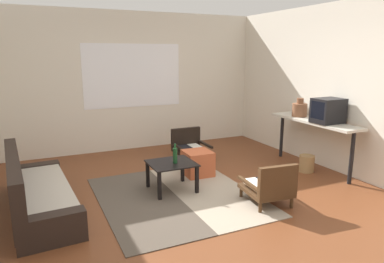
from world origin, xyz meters
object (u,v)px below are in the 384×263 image
at_px(armchair_striped_foreground, 269,186).
at_px(console_shelf, 314,125).
at_px(clay_vase, 300,109).
at_px(glass_bottle, 175,155).
at_px(armchair_by_window, 190,146).
at_px(coffee_table, 172,168).
at_px(wicker_basket, 307,164).
at_px(crt_television, 328,111).
at_px(ottoman_orange, 198,163).
at_px(couch, 36,194).

relative_size(armchair_striped_foreground, console_shelf, 0.38).
bearing_deg(armchair_striped_foreground, clay_vase, 39.06).
bearing_deg(glass_bottle, armchair_by_window, 58.05).
distance_m(console_shelf, clay_vase, 0.42).
height_order(coffee_table, wicker_basket, coffee_table).
height_order(armchair_striped_foreground, console_shelf, console_shelf).
height_order(coffee_table, crt_television, crt_television).
bearing_deg(glass_bottle, crt_television, -7.42).
distance_m(clay_vase, wicker_basket, 0.96).
bearing_deg(armchair_striped_foreground, wicker_basket, 30.45).
relative_size(armchair_striped_foreground, clay_vase, 2.01).
distance_m(ottoman_orange, clay_vase, 2.04).
bearing_deg(armchair_striped_foreground, armchair_by_window, 91.75).
xyz_separation_m(armchair_striped_foreground, glass_bottle, (-0.91, 0.94, 0.27)).
height_order(crt_television, glass_bottle, crt_television).
relative_size(coffee_table, wicker_basket, 2.29).
height_order(clay_vase, glass_bottle, clay_vase).
bearing_deg(ottoman_orange, wicker_basket, -19.27).
xyz_separation_m(armchair_by_window, console_shelf, (1.62, -1.39, 0.51)).
height_order(couch, clay_vase, clay_vase).
height_order(ottoman_orange, crt_television, crt_television).
xyz_separation_m(armchair_by_window, wicker_basket, (1.43, -1.48, -0.10)).
distance_m(coffee_table, glass_bottle, 0.20).
bearing_deg(console_shelf, coffee_table, 178.04).
height_order(couch, console_shelf, console_shelf).
height_order(armchair_by_window, clay_vase, clay_vase).
xyz_separation_m(couch, wicker_basket, (4.06, -0.24, -0.09)).
distance_m(glass_bottle, wicker_basket, 2.31).
bearing_deg(ottoman_orange, armchair_striped_foreground, -76.38).
distance_m(couch, crt_television, 4.34).
xyz_separation_m(console_shelf, glass_bottle, (-2.45, 0.05, -0.22)).
height_order(couch, crt_television, crt_television).
bearing_deg(glass_bottle, armchair_striped_foreground, -46.04).
bearing_deg(armchair_by_window, armchair_striped_foreground, -88.25).
relative_size(crt_television, glass_bottle, 1.61).
height_order(armchair_by_window, armchair_striped_foreground, armchair_striped_foreground).
distance_m(armchair_striped_foreground, console_shelf, 1.85).
height_order(couch, armchair_by_window, couch).
xyz_separation_m(coffee_table, armchair_striped_foreground, (0.95, -0.98, -0.08)).
height_order(coffee_table, glass_bottle, glass_bottle).
relative_size(console_shelf, clay_vase, 5.36).
height_order(couch, armchair_striped_foreground, couch).
relative_size(ottoman_orange, wicker_basket, 1.55).
xyz_separation_m(couch, coffee_table, (1.76, -0.07, 0.11)).
bearing_deg(coffee_table, armchair_striped_foreground, -45.95).
relative_size(ottoman_orange, console_shelf, 0.25).
xyz_separation_m(ottoman_orange, glass_bottle, (-0.57, -0.46, 0.33)).
bearing_deg(couch, glass_bottle, -3.31).
distance_m(armchair_striped_foreground, glass_bottle, 1.33).
bearing_deg(console_shelf, clay_vase, 90.00).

